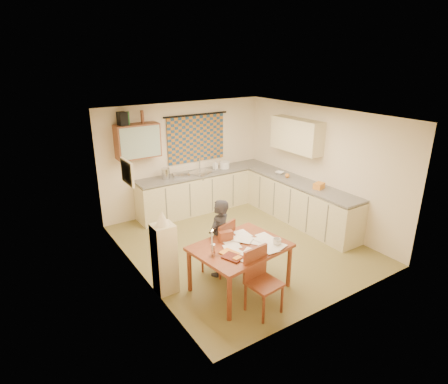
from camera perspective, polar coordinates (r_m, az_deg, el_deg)
floor at (r=7.34m, az=2.52°, el=-8.08°), size 4.00×4.50×0.02m
ceiling at (r=6.54m, az=2.87°, el=11.76°), size 4.00×4.50×0.02m
wall_back at (r=8.69m, az=-6.05°, el=5.31°), size 4.00×0.02×2.50m
wall_front at (r=5.31m, az=17.08°, el=-5.45°), size 4.00×0.02×2.50m
wall_left at (r=5.96m, az=-13.24°, el=-2.19°), size 0.02×4.50×2.50m
wall_right at (r=8.13m, az=14.32°, el=3.73°), size 0.02×4.50×2.50m
window_blind at (r=8.70m, az=-4.25°, el=8.09°), size 1.45×0.03×1.05m
curtain_rod at (r=8.59m, az=-4.28°, el=11.66°), size 1.60×0.04×0.04m
wall_cabinet at (r=7.96m, az=-13.02°, el=7.59°), size 0.90×0.34×0.70m
wall_cabinet_glass at (r=7.80m, az=-12.58°, el=7.38°), size 0.84×0.02×0.64m
upper_cabinet_right at (r=8.23m, az=11.01°, el=8.50°), size 0.34×1.30×0.70m
framed_print at (r=6.19m, az=-14.52°, el=2.94°), size 0.04×0.50×0.40m
print_canvas at (r=6.19m, az=-14.31°, el=2.98°), size 0.01×0.42×0.32m
counter_back at (r=8.84m, az=-2.80°, el=0.23°), size 3.30×0.62×0.92m
counter_right at (r=8.28m, az=11.53°, el=-1.59°), size 0.62×2.95×0.92m
stove at (r=7.70m, az=16.38°, el=-3.77°), size 0.58×0.58×0.90m
sink at (r=8.66m, az=-3.36°, el=2.78°), size 0.68×0.63×0.10m
tap at (r=8.78m, az=-3.75°, el=4.24°), size 0.03×0.03×0.28m
dish_rack at (r=8.40m, az=-6.56°, el=2.62°), size 0.43×0.39×0.06m
kettle at (r=8.22m, az=-8.90°, el=2.78°), size 0.23×0.23×0.24m
mixing_bowl at (r=8.93m, az=0.08°, el=4.17°), size 0.32×0.32×0.16m
soap_bottle at (r=8.85m, az=-1.32°, el=4.18°), size 0.14×0.14×0.21m
bowl at (r=8.60m, az=8.46°, el=2.92°), size 0.33×0.33×0.05m
orange_bag at (r=7.78m, az=14.27°, el=0.92°), size 0.25×0.21×0.12m
fruit_orange at (r=8.34m, az=9.62°, el=2.49°), size 0.10×0.10×0.10m
speaker at (r=7.78m, az=-15.24°, el=10.74°), size 0.18×0.22×0.26m
bottle_green at (r=7.82m, az=-14.46°, el=10.84°), size 0.09×0.09×0.26m
bottle_brown at (r=7.92m, az=-12.35°, el=11.12°), size 0.07×0.07×0.26m
dining_table at (r=5.91m, az=2.42°, el=-11.35°), size 1.50×1.22×0.75m
chair_far at (r=6.37m, az=-0.84°, el=-9.69°), size 0.55×0.55×0.94m
chair_near at (r=5.51m, az=5.94°, el=-15.07°), size 0.47×0.47×0.95m
person at (r=6.13m, az=-0.75°, el=-7.00°), size 0.74×0.71×1.33m
shelf_stand at (r=5.82m, az=-9.04°, el=-10.00°), size 0.32×0.30×1.13m
lampshade at (r=5.51m, az=-9.42°, el=-3.94°), size 0.20×0.20×0.22m
letter_rack at (r=5.82m, az=0.28°, el=-6.73°), size 0.24×0.14×0.16m
mug at (r=5.77m, az=8.07°, el=-7.51°), size 0.23×0.23×0.10m
magazine at (r=5.31m, az=0.69°, el=-10.38°), size 0.40×0.42×0.03m
book at (r=5.43m, az=0.19°, el=-9.71°), size 0.33×0.36×0.02m
orange_box at (r=5.35m, az=2.04°, el=-10.11°), size 0.13×0.10×0.04m
eyeglasses at (r=5.64m, az=5.49°, el=-8.60°), size 0.14×0.08×0.02m
candle_holder at (r=5.42m, az=-1.66°, el=-8.82°), size 0.07×0.07×0.18m
candle at (r=5.30m, az=-1.84°, el=-7.05°), size 0.03×0.03×0.22m
candle_flame at (r=5.25m, az=-1.76°, el=-5.84°), size 0.02×0.02×0.02m
papers at (r=5.75m, az=3.93°, el=-7.93°), size 0.94×0.92×0.02m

